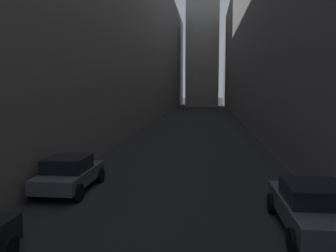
{
  "coord_description": "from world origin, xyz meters",
  "views": [
    {
      "loc": [
        1.25,
        6.05,
        4.22
      ],
      "look_at": [
        0.0,
        17.22,
        3.03
      ],
      "focal_mm": 37.39,
      "sensor_mm": 36.0,
      "label": 1
    }
  ],
  "objects": [
    {
      "name": "parked_car_left_third",
      "position": [
        -4.4,
        19.7,
        0.75
      ],
      "size": [
        1.98,
        4.01,
        1.46
      ],
      "rotation": [
        0.0,
        0.0,
        1.57
      ],
      "color": "#4C4C51",
      "rests_on": "ground"
    },
    {
      "name": "building_block_right",
      "position": [
        12.73,
        50.0,
        10.76
      ],
      "size": [
        14.47,
        108.0,
        21.52
      ],
      "primitive_type": "cube",
      "color": "slate",
      "rests_on": "ground"
    },
    {
      "name": "building_block_left",
      "position": [
        -12.06,
        50.0,
        10.99
      ],
      "size": [
        13.12,
        108.0,
        21.97
      ],
      "primitive_type": "cube",
      "color": "slate",
      "rests_on": "ground"
    },
    {
      "name": "parked_car_right_third",
      "position": [
        4.4,
        16.44,
        0.76
      ],
      "size": [
        2.05,
        4.45,
        1.48
      ],
      "rotation": [
        0.0,
        0.0,
        1.57
      ],
      "color": "#4C4C51",
      "rests_on": "ground"
    },
    {
      "name": "ground_plane",
      "position": [
        0.0,
        48.0,
        0.0
      ],
      "size": [
        264.0,
        264.0,
        0.0
      ],
      "primitive_type": "plane",
      "color": "#232326"
    }
  ]
}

